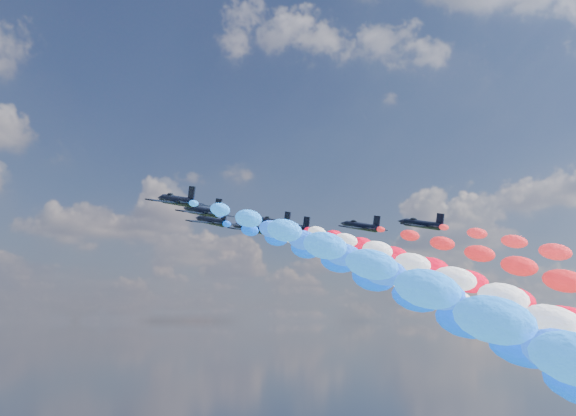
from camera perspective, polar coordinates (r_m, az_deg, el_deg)
jet_0 at (r=113.04m, az=-8.43°, el=0.56°), size 9.84×13.37×5.39m
trail_0 at (r=66.73m, az=12.93°, el=-9.25°), size 5.50×104.94×40.93m
jet_1 at (r=123.47m, az=-6.45°, el=-0.25°), size 10.37×13.75×5.39m
trail_1 at (r=78.06m, az=13.08°, el=-9.12°), size 5.50×104.94×40.93m
jet_2 at (r=135.16m, az=-5.81°, el=-0.98°), size 9.94×13.45×5.39m
trail_2 at (r=89.72m, az=11.48°, el=-9.08°), size 5.50×104.94×40.93m
jet_3 at (r=137.18m, az=-1.08°, el=-1.14°), size 10.05×13.52×5.39m
trail_3 at (r=95.13m, az=17.80°, el=-8.80°), size 5.50×104.94×40.93m
jet_4 at (r=145.42m, az=-2.87°, el=-1.55°), size 10.39×13.77×5.39m
trail_4 at (r=101.72m, az=13.83°, el=-8.92°), size 5.50×104.94×40.93m
jet_5 at (r=143.35m, az=0.31°, el=-1.46°), size 9.98×13.47×5.39m
trail_5 at (r=102.10m, az=18.54°, el=-8.73°), size 5.50×104.94×40.93m
jet_6 at (r=142.88m, az=5.59°, el=-1.40°), size 10.00×13.48×5.39m
jet_7 at (r=141.35m, az=10.16°, el=-1.23°), size 9.64×13.23×5.39m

